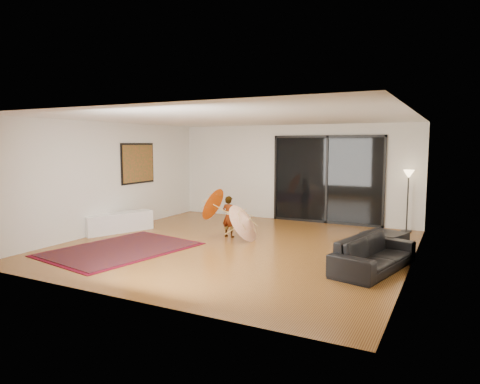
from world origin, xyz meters
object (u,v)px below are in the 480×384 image
Objects in this scene: sofa at (374,254)px; ottoman at (384,242)px; media_console at (118,222)px; child at (229,217)px.

sofa is 1.35m from ottoman.
media_console is 6.21m from sofa.
sofa is (6.20, -0.43, 0.05)m from media_console.
child is at bearing 36.70° from media_console.
child is at bearing -177.07° from ottoman.
sofa is at bearing -88.98° from ottoman.
sofa is 2.74× the size of ottoman.
sofa reaches higher than ottoman.
ottoman is at bearing 14.82° from sofa.
child reaches higher than media_console.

